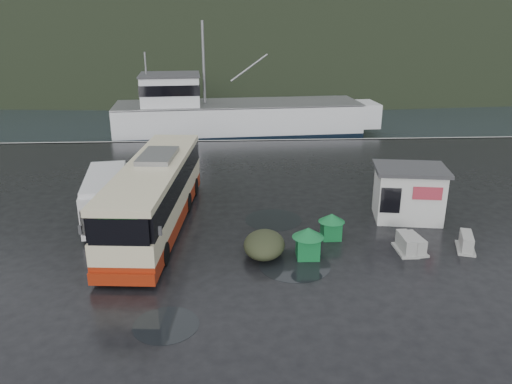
{
  "coord_description": "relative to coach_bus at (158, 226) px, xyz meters",
  "views": [
    {
      "loc": [
        0.15,
        -22.6,
        10.43
      ],
      "look_at": [
        1.42,
        1.79,
        1.7
      ],
      "focal_mm": 35.0,
      "sensor_mm": 36.0,
      "label": 1
    }
  ],
  "objects": [
    {
      "name": "headland",
      "position": [
        13.74,
        248.45,
        0.0
      ],
      "size": [
        780.0,
        540.0,
        570.0
      ],
      "primitive_type": "ellipsoid",
      "color": "black",
      "rests_on": "ground"
    },
    {
      "name": "ticket_kiosk",
      "position": [
        13.3,
        0.36,
        0.0
      ],
      "size": [
        4.08,
        3.34,
        2.89
      ],
      "primitive_type": null,
      "rotation": [
        0.0,
        0.0,
        -0.16
      ],
      "color": "silver",
      "rests_on": "ground"
    },
    {
      "name": "quay_edge",
      "position": [
        3.74,
        18.45,
        0.0
      ],
      "size": [
        160.0,
        0.6,
        1.5
      ],
      "primitive_type": "cube",
      "color": "#999993",
      "rests_on": "ground"
    },
    {
      "name": "dome_tent",
      "position": [
        5.33,
        -3.61,
        0.0
      ],
      "size": [
        2.2,
        2.86,
        1.04
      ],
      "primitive_type": null,
      "rotation": [
        0.0,
        0.0,
        -0.12
      ],
      "color": "#2E341F",
      "rests_on": "ground"
    },
    {
      "name": "ground",
      "position": [
        3.74,
        -1.55,
        0.0
      ],
      "size": [
        160.0,
        160.0,
        0.0
      ],
      "primitive_type": "plane",
      "color": "black",
      "rests_on": "ground"
    },
    {
      "name": "white_van",
      "position": [
        -2.74,
        0.93,
        0.0
      ],
      "size": [
        2.92,
        6.3,
        2.54
      ],
      "primitive_type": null,
      "rotation": [
        0.0,
        0.0,
        0.14
      ],
      "color": "silver",
      "rests_on": "ground"
    },
    {
      "name": "waste_bin_left",
      "position": [
        7.28,
        -3.93,
        0.0
      ],
      "size": [
        1.07,
        1.07,
        1.45
      ],
      "primitive_type": null,
      "rotation": [
        0.0,
        0.0,
        -0.03
      ],
      "color": "#12662F",
      "rests_on": "ground"
    },
    {
      "name": "fishing_trawler",
      "position": [
        4.7,
        25.58,
        0.0
      ],
      "size": [
        28.99,
        8.47,
        11.44
      ],
      "primitive_type": null,
      "rotation": [
        0.0,
        0.0,
        0.08
      ],
      "color": "silver",
      "rests_on": "ground"
    },
    {
      "name": "harbor_water",
      "position": [
        3.74,
        108.45,
        0.0
      ],
      "size": [
        300.0,
        180.0,
        0.02
      ],
      "primitive_type": "cube",
      "color": "black",
      "rests_on": "ground"
    },
    {
      "name": "coach_bus",
      "position": [
        0.0,
        0.0,
        0.0
      ],
      "size": [
        4.28,
        13.12,
        3.65
      ],
      "primitive_type": null,
      "rotation": [
        0.0,
        0.0,
        -0.08
      ],
      "color": "beige",
      "rests_on": "ground"
    },
    {
      "name": "jersey_barrier_b",
      "position": [
        11.92,
        -3.59,
        0.0
      ],
      "size": [
        0.82,
        1.63,
        0.81
      ],
      "primitive_type": null,
      "rotation": [
        0.0,
        0.0,
        0.01
      ],
      "color": "#999993",
      "rests_on": "ground"
    },
    {
      "name": "waste_bin_right",
      "position": [
        8.74,
        -1.96,
        0.0
      ],
      "size": [
        0.96,
        0.96,
        1.29
      ],
      "primitive_type": null,
      "rotation": [
        0.0,
        0.0,
        0.03
      ],
      "color": "#12662F",
      "rests_on": "ground"
    },
    {
      "name": "jersey_barrier_c",
      "position": [
        14.81,
        -3.54,
        0.0
      ],
      "size": [
        1.24,
        1.73,
        0.78
      ],
      "primitive_type": null,
      "rotation": [
        0.0,
        0.0,
        -0.33
      ],
      "color": "#999993",
      "rests_on": "ground"
    },
    {
      "name": "jersey_barrier_a",
      "position": [
        12.33,
        -3.58,
        0.0
      ],
      "size": [
        0.99,
        1.64,
        0.77
      ],
      "primitive_type": null,
      "rotation": [
        0.0,
        0.0,
        0.15
      ],
      "color": "#999993",
      "rests_on": "ground"
    },
    {
      "name": "puddles",
      "position": [
        5.27,
        -3.7,
        0.01
      ],
      "size": [
        7.9,
        12.12,
        0.01
      ],
      "color": "black",
      "rests_on": "ground"
    }
  ]
}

